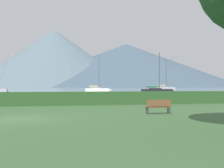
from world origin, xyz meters
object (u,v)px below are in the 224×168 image
object	(u,v)px
sailboat_slip_9	(165,88)
park_bench_near_path	(158,106)
sailboat_slip_3	(97,90)
sailboat_slip_7	(157,91)

from	to	relation	value
sailboat_slip_9	park_bench_near_path	xyz separation A→B (m)	(-36.01, -88.04, -0.21)
sailboat_slip_3	park_bench_near_path	world-z (taller)	sailboat_slip_3
sailboat_slip_9	sailboat_slip_3	bearing A→B (deg)	-138.32
sailboat_slip_7	park_bench_near_path	bearing A→B (deg)	-104.53
sailboat_slip_3	sailboat_slip_7	size ratio (longest dim) A/B	1.02
park_bench_near_path	sailboat_slip_3	bearing A→B (deg)	86.34
sailboat_slip_3	sailboat_slip_7	xyz separation A→B (m)	(10.67, -18.63, 0.01)
sailboat_slip_7	sailboat_slip_9	world-z (taller)	sailboat_slip_9
sailboat_slip_3	park_bench_near_path	xyz separation A→B (m)	(-5.50, -62.05, -0.10)
sailboat_slip_3	park_bench_near_path	size ratio (longest dim) A/B	5.71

